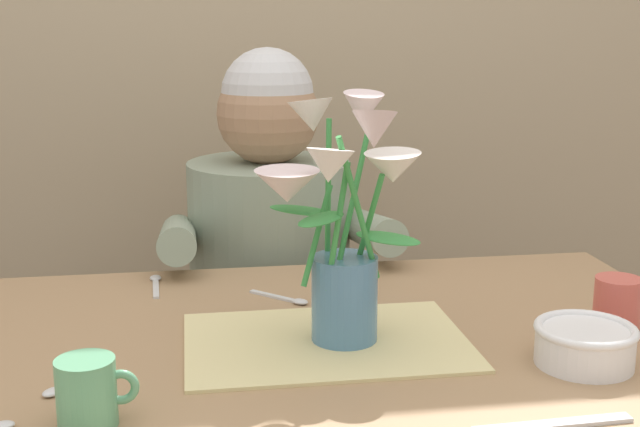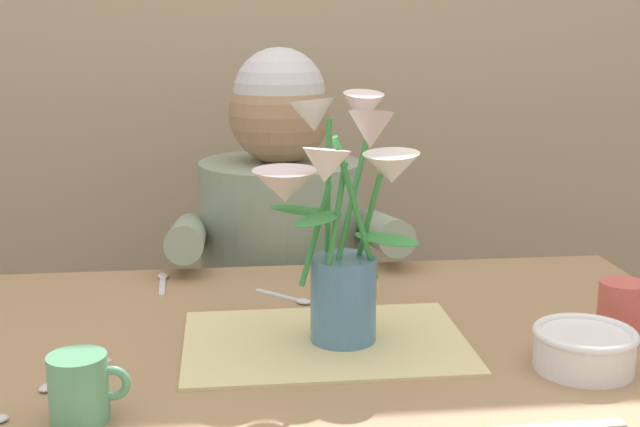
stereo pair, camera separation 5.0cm
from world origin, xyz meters
The scene contains 10 objects.
dining_table centered at (0.00, 0.00, 0.64)m, with size 1.20×0.80×0.74m.
seated_person centered at (-0.01, 0.62, 0.56)m, with size 0.45×0.47×1.14m.
striped_placemat centered at (0.01, 0.01, 0.74)m, with size 0.40×0.28×0.01m, color beige.
flower_vase centered at (0.03, 0.00, 0.92)m, with size 0.25×0.24×0.36m.
ceramic_bowl centered at (0.34, -0.12, 0.77)m, with size 0.14×0.14×0.06m.
coffee_cup centered at (-0.29, -0.20, 0.78)m, with size 0.09×0.07×0.08m.
ceramic_mug centered at (0.45, -0.01, 0.78)m, with size 0.09×0.07×0.08m.
spoon_1 centered at (-0.33, -0.09, 0.74)m, with size 0.09×0.10×0.01m.
spoon_2 centered at (-0.23, 0.32, 0.74)m, with size 0.02×0.12×0.01m.
spoon_4 centered at (-0.02, 0.20, 0.74)m, with size 0.10×0.09×0.01m.
Camera 2 is at (-0.12, -1.12, 1.19)m, focal length 47.51 mm.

